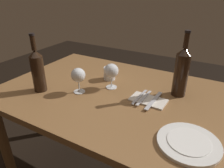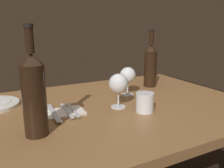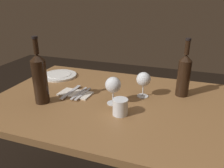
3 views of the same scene
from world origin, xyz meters
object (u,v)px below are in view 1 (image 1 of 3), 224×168
object	(u,v)px
fork_outer	(139,97)
table_knife	(153,101)
wine_glass_right	(111,71)
wine_bottle_second	(181,71)
water_tumbler	(109,74)
fork_inner	(144,98)
dinner_plate	(188,143)
folded_napkin	(148,100)
wine_bottle	(38,70)
wine_glass_left	(78,76)

from	to	relation	value
fork_outer	table_knife	world-z (taller)	same
fork_outer	table_knife	bearing A→B (deg)	0.00
wine_glass_right	wine_bottle_second	xyz separation A→B (m)	(0.37, 0.11, 0.04)
fork_outer	water_tumbler	bearing A→B (deg)	152.10
fork_outer	wine_bottle_second	bearing A→B (deg)	41.67
fork_inner	fork_outer	distance (m)	0.02
table_knife	wine_glass_right	bearing A→B (deg)	171.20
wine_glass_right	fork_inner	world-z (taller)	wine_glass_right
water_tumbler	dinner_plate	xyz separation A→B (m)	(0.57, -0.37, -0.03)
folded_napkin	fork_inner	bearing A→B (deg)	-180.00
water_tumbler	fork_outer	distance (m)	0.31
wine_glass_right	wine_bottle	xyz separation A→B (m)	(-0.34, -0.23, 0.02)
wine_glass_right	wine_bottle	distance (m)	0.42
wine_glass_right	fork_inner	bearing A→B (deg)	-10.92
wine_bottle_second	fork_outer	size ratio (longest dim) A/B	1.99
wine_glass_left	wine_glass_right	distance (m)	0.19
wine_glass_right	dinner_plate	xyz separation A→B (m)	(0.50, -0.27, -0.10)
wine_bottle	folded_napkin	xyz separation A→B (m)	(0.59, 0.19, -0.13)
wine_bottle	table_knife	world-z (taller)	wine_bottle
wine_glass_left	table_knife	world-z (taller)	wine_glass_left
wine_glass_right	fork_outer	size ratio (longest dim) A/B	0.84
wine_glass_left	water_tumbler	size ratio (longest dim) A/B	1.80
folded_napkin	table_knife	size ratio (longest dim) A/B	0.92
wine_bottle	dinner_plate	bearing A→B (deg)	-2.78
wine_glass_right	fork_outer	distance (m)	0.22
wine_glass_right	table_knife	distance (m)	0.30
dinner_plate	fork_outer	world-z (taller)	dinner_plate
wine_bottle_second	dinner_plate	xyz separation A→B (m)	(0.13, -0.38, -0.13)
wine_glass_left	fork_outer	xyz separation A→B (m)	(0.33, 0.10, -0.09)
wine_bottle	folded_napkin	distance (m)	0.63
wine_bottle_second	table_knife	bearing A→B (deg)	-120.90
dinner_plate	table_knife	bearing A→B (deg)	134.03
fork_inner	wine_bottle	bearing A→B (deg)	-161.44
folded_napkin	fork_inner	world-z (taller)	fork_inner
wine_glass_left	water_tumbler	distance (m)	0.26
wine_bottle_second	dinner_plate	bearing A→B (deg)	-70.99
dinner_plate	fork_inner	size ratio (longest dim) A/B	1.35
table_knife	dinner_plate	bearing A→B (deg)	-45.97
wine_glass_left	fork_outer	bearing A→B (deg)	16.31
wine_glass_left	water_tumbler	bearing A→B (deg)	75.57
water_tumbler	fork_inner	size ratio (longest dim) A/B	0.45
folded_napkin	wine_bottle_second	bearing A→B (deg)	51.50
folded_napkin	dinner_plate	bearing A→B (deg)	-42.36
wine_glass_left	wine_glass_right	xyz separation A→B (m)	(0.13, 0.14, 0.00)
table_knife	water_tumbler	bearing A→B (deg)	157.79
wine_bottle_second	table_knife	world-z (taller)	wine_bottle_second
folded_napkin	fork_outer	size ratio (longest dim) A/B	1.08
water_tumbler	wine_bottle_second	bearing A→B (deg)	1.28
wine_glass_right	table_knife	xyz separation A→B (m)	(0.28, -0.04, -0.09)
water_tumbler	folded_napkin	bearing A→B (deg)	-24.06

